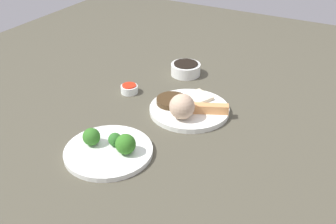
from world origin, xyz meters
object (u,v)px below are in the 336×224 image
broccoli_plate (109,151)px  soy_sauce_bowl (186,69)px  main_plate (190,110)px  sauce_ramekin_sweet_and_sour (129,89)px

broccoli_plate → soy_sauce_bowl: 0.54m
main_plate → broccoli_plate: bearing=-18.0°
sauce_ramekin_sweet_and_sour → broccoli_plate: bearing=24.3°
main_plate → broccoli_plate: main_plate is taller
broccoli_plate → soy_sauce_bowl: (-0.54, -0.04, 0.01)m
main_plate → broccoli_plate: 0.31m
sauce_ramekin_sweet_and_sour → main_plate: bearing=86.2°
soy_sauce_bowl → sauce_ramekin_sweet_and_sour: 0.24m
main_plate → sauce_ramekin_sweet_and_sour: size_ratio=4.31×
main_plate → sauce_ramekin_sweet_and_sour: 0.24m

